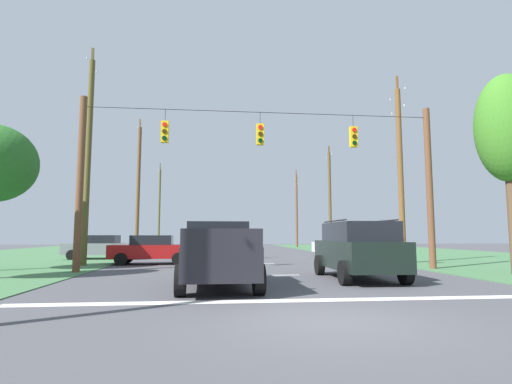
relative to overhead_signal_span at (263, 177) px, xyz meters
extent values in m
plane|color=#47474C|center=(-0.07, -10.18, -4.09)|extent=(120.00, 120.00, 0.00)
cube|color=#416F44|center=(15.05, 4.82, -4.07)|extent=(16.00, 80.00, 0.03)
cube|color=white|center=(-0.07, -7.92, -4.08)|extent=(13.53, 0.45, 0.01)
cube|color=white|center=(-0.07, -1.92, -4.08)|extent=(2.50, 0.15, 0.01)
cube|color=white|center=(-0.07, 4.38, -4.08)|extent=(2.50, 0.15, 0.01)
cube|color=white|center=(-0.07, 11.40, -4.08)|extent=(2.50, 0.15, 0.01)
cube|color=white|center=(-0.07, 18.44, -4.08)|extent=(2.50, 0.15, 0.01)
cube|color=white|center=(-0.07, 22.76, -4.08)|extent=(2.50, 0.15, 0.01)
cylinder|color=brown|center=(-7.74, 0.00, -0.35)|extent=(0.30, 0.30, 7.46)
cylinder|color=brown|center=(7.77, 0.00, -0.35)|extent=(0.30, 0.30, 7.46)
cylinder|color=black|center=(0.01, 0.00, 2.94)|extent=(15.51, 0.02, 0.02)
cylinder|color=black|center=(-4.29, 0.00, 2.67)|extent=(0.02, 0.02, 0.54)
cube|color=yellow|center=(-4.29, 0.00, 1.92)|extent=(0.32, 0.24, 0.95)
cylinder|color=red|center=(-4.29, -0.14, 2.22)|extent=(0.20, 0.04, 0.20)
cylinder|color=#352203|center=(-4.29, -0.14, 1.92)|extent=(0.20, 0.04, 0.20)
cylinder|color=black|center=(-4.29, -0.14, 1.62)|extent=(0.20, 0.04, 0.20)
cylinder|color=black|center=(-0.11, 0.00, 2.67)|extent=(0.02, 0.02, 0.54)
cube|color=yellow|center=(-0.11, 0.00, 1.92)|extent=(0.32, 0.24, 0.95)
cylinder|color=red|center=(-0.11, -0.14, 2.22)|extent=(0.20, 0.04, 0.20)
cylinder|color=#352203|center=(-0.11, -0.14, 1.92)|extent=(0.20, 0.04, 0.20)
cylinder|color=black|center=(-0.11, -0.14, 1.62)|extent=(0.20, 0.04, 0.20)
cylinder|color=black|center=(4.20, 0.00, 2.67)|extent=(0.02, 0.02, 0.54)
cube|color=yellow|center=(4.20, 0.00, 1.92)|extent=(0.32, 0.24, 0.95)
cylinder|color=red|center=(4.20, -0.14, 2.22)|extent=(0.20, 0.04, 0.20)
cylinder|color=#352203|center=(4.20, -0.14, 1.92)|extent=(0.20, 0.04, 0.20)
cylinder|color=black|center=(4.20, -0.14, 1.62)|extent=(0.20, 0.04, 0.20)
cube|color=black|center=(-2.01, -5.17, -3.26)|extent=(2.13, 5.45, 0.85)
cube|color=black|center=(-2.03, -4.52, -2.49)|extent=(1.90, 1.94, 0.70)
cube|color=black|center=(-2.92, -6.54, -2.61)|extent=(0.16, 2.38, 0.45)
cube|color=black|center=(-1.04, -6.50, -2.61)|extent=(0.16, 2.38, 0.45)
cube|color=black|center=(-1.95, -7.82, -2.61)|extent=(1.96, 0.15, 0.45)
cylinder|color=black|center=(-3.06, -3.36, -3.69)|extent=(0.30, 0.81, 0.80)
cylinder|color=black|center=(-1.06, -3.31, -3.69)|extent=(0.30, 0.81, 0.80)
cylinder|color=black|center=(-2.97, -7.03, -3.69)|extent=(0.30, 0.81, 0.80)
cylinder|color=black|center=(-0.97, -6.98, -3.69)|extent=(0.30, 0.81, 0.80)
cube|color=black|center=(2.91, -3.65, -3.23)|extent=(2.08, 4.85, 0.95)
cube|color=black|center=(2.91, -3.80, -2.43)|extent=(1.89, 3.25, 0.65)
cylinder|color=black|center=(2.06, -3.77, -2.06)|extent=(0.12, 2.72, 0.05)
cylinder|color=black|center=(3.75, -3.82, -2.06)|extent=(0.12, 2.72, 0.05)
cylinder|color=black|center=(1.98, -1.99, -3.71)|extent=(0.28, 0.77, 0.76)
cylinder|color=black|center=(3.93, -2.04, -3.71)|extent=(0.28, 0.77, 0.76)
cylinder|color=black|center=(1.89, -5.25, -3.71)|extent=(0.28, 0.77, 0.76)
cylinder|color=black|center=(3.84, -5.30, -3.71)|extent=(0.28, 0.77, 0.76)
cube|color=silver|center=(7.21, 10.91, -3.42)|extent=(4.44, 2.16, 0.70)
cube|color=black|center=(7.21, 10.91, -2.82)|extent=(2.23, 1.79, 0.50)
cylinder|color=black|center=(8.70, 11.68, -3.77)|extent=(0.66, 0.27, 0.64)
cylinder|color=black|center=(8.55, 9.89, -3.77)|extent=(0.66, 0.27, 0.64)
cylinder|color=black|center=(5.87, 11.92, -3.77)|extent=(0.66, 0.27, 0.64)
cylinder|color=black|center=(5.72, 10.13, -3.77)|extent=(0.66, 0.27, 0.64)
cube|color=slate|center=(-9.22, 9.16, -3.42)|extent=(4.32, 1.85, 0.70)
cube|color=black|center=(-9.22, 9.16, -2.82)|extent=(2.12, 1.65, 0.50)
cylinder|color=black|center=(-7.79, 10.04, -3.77)|extent=(0.64, 0.23, 0.64)
cylinder|color=black|center=(-7.81, 8.24, -3.77)|extent=(0.64, 0.23, 0.64)
cylinder|color=black|center=(-10.63, 10.08, -3.77)|extent=(0.64, 0.23, 0.64)
cylinder|color=black|center=(-10.65, 8.28, -3.77)|extent=(0.64, 0.23, 0.64)
cube|color=maroon|center=(-5.36, 4.56, -3.42)|extent=(4.34, 1.90, 0.70)
cube|color=black|center=(-5.36, 4.56, -2.82)|extent=(2.14, 1.67, 0.50)
cylinder|color=black|center=(-3.96, 5.49, -3.77)|extent=(0.65, 0.24, 0.64)
cylinder|color=black|center=(-3.92, 3.69, -3.77)|extent=(0.65, 0.24, 0.64)
cylinder|color=black|center=(-6.80, 5.43, -3.77)|extent=(0.65, 0.24, 0.64)
cylinder|color=black|center=(-6.75, 3.63, -3.77)|extent=(0.65, 0.24, 0.64)
cylinder|color=brown|center=(8.11, 3.52, 0.77)|extent=(0.30, 0.30, 9.71)
cube|color=brown|center=(8.11, 3.52, 5.23)|extent=(0.12, 0.12, 2.31)
cylinder|color=#B2B7BC|center=(8.11, 4.44, 5.35)|extent=(0.08, 0.08, 0.12)
cylinder|color=#B2B7BC|center=(8.11, 2.59, 5.35)|extent=(0.08, 0.08, 0.12)
cube|color=brown|center=(8.11, 3.52, 4.33)|extent=(0.12, 0.12, 1.90)
cylinder|color=#B2B7BC|center=(8.11, 4.28, 4.45)|extent=(0.08, 0.08, 0.12)
cylinder|color=#B2B7BC|center=(8.11, 2.76, 4.45)|extent=(0.08, 0.08, 0.12)
cylinder|color=brown|center=(8.12, 17.12, 0.35)|extent=(0.27, 0.27, 8.87)
cube|color=brown|center=(8.12, 17.12, 4.38)|extent=(0.12, 0.12, 1.99)
cylinder|color=#B2B7BC|center=(8.12, 17.92, 4.50)|extent=(0.08, 0.08, 0.12)
cylinder|color=#B2B7BC|center=(8.12, 16.33, 4.50)|extent=(0.08, 0.08, 0.12)
cylinder|color=brown|center=(8.32, 32.33, 0.45)|extent=(0.29, 0.29, 9.08)
cube|color=brown|center=(8.32, 32.33, 4.59)|extent=(0.12, 0.12, 2.04)
cylinder|color=#B2B7BC|center=(8.32, 33.15, 4.71)|extent=(0.08, 0.08, 0.12)
cylinder|color=#B2B7BC|center=(8.32, 31.51, 4.71)|extent=(0.08, 0.08, 0.12)
cube|color=brown|center=(8.32, 32.33, 3.69)|extent=(0.12, 0.12, 2.12)
cylinder|color=#B2B7BC|center=(8.32, 33.18, 3.81)|extent=(0.08, 0.08, 0.12)
cylinder|color=#B2B7BC|center=(8.32, 31.48, 3.81)|extent=(0.08, 0.08, 0.12)
cylinder|color=brown|center=(-8.58, 3.70, 1.27)|extent=(0.30, 0.30, 10.71)
cube|color=brown|center=(-8.58, 3.70, 6.22)|extent=(0.12, 0.12, 2.14)
cylinder|color=#B2B7BC|center=(-8.58, 4.56, 6.34)|extent=(0.08, 0.08, 0.12)
cylinder|color=#B2B7BC|center=(-8.58, 2.84, 6.34)|extent=(0.08, 0.08, 0.12)
cylinder|color=brown|center=(-8.51, 17.46, 1.31)|extent=(0.32, 0.32, 10.79)
cube|color=brown|center=(-8.51, 17.46, 6.31)|extent=(0.12, 0.12, 2.21)
cylinder|color=#B2B7BC|center=(-8.51, 18.35, 6.43)|extent=(0.08, 0.08, 0.12)
cylinder|color=#B2B7BC|center=(-8.51, 16.57, 6.43)|extent=(0.08, 0.08, 0.12)
cylinder|color=brown|center=(-8.54, 31.60, 0.62)|extent=(0.26, 0.26, 9.40)
cube|color=brown|center=(-8.54, 31.60, 4.92)|extent=(0.12, 0.12, 2.36)
cylinder|color=#B2B7BC|center=(-8.54, 32.54, 5.04)|extent=(0.08, 0.08, 0.12)
cylinder|color=#B2B7BC|center=(-8.54, 30.65, 5.04)|extent=(0.08, 0.08, 0.12)
ellipsoid|color=#3B7923|center=(9.61, -2.80, 1.77)|extent=(2.44, 2.44, 4.43)
camera|label=1|loc=(-2.18, -17.53, -2.53)|focal=28.35mm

